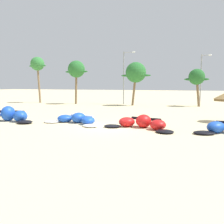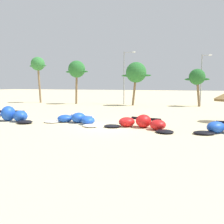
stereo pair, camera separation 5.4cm
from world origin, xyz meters
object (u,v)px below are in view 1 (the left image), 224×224
kite_left (76,119)px  kite_far_left (6,116)px  lamppost_west_center (202,77)px  kite_left_of_center (142,123)px  palm_leftmost (37,65)px  lamppost_west (125,75)px  palm_left (76,70)px  palm_center_left (197,78)px  palm_left_of_gap (136,73)px

kite_left → kite_far_left: bearing=-167.8°
kite_left → lamppost_west_center: (9.90, 23.02, 4.22)m
kite_left_of_center → palm_leftmost: (-24.54, 19.25, 6.59)m
kite_left → lamppost_west: 22.06m
palm_left → lamppost_west: size_ratio=0.84×
kite_far_left → kite_left_of_center: size_ratio=1.04×
kite_far_left → lamppost_west_center: bearing=56.2°
palm_center_left → lamppost_west_center: size_ratio=0.71×
palm_leftmost → lamppost_west: (16.13, 2.48, -1.94)m
lamppost_west → palm_left_of_gap: bearing=-39.6°
kite_left → palm_left: (-10.43, 18.81, 5.58)m
kite_left → palm_leftmost: size_ratio=0.68×
lamppost_west → palm_left: bearing=-161.9°
kite_far_left → palm_left_of_gap: (6.50, 20.72, 4.71)m
palm_center_left → lamppost_west: size_ratio=0.64×
kite_left → lamppost_west_center: lamppost_west_center is taller
kite_far_left → kite_left: bearing=12.2°
palm_leftmost → palm_left: size_ratio=1.13×
palm_leftmost → lamppost_west: size_ratio=0.94×
kite_far_left → palm_left_of_gap: size_ratio=0.87×
lamppost_west_center → kite_left: bearing=-113.3°
kite_far_left → palm_leftmost: (-12.15, 20.33, 6.46)m
lamppost_west → lamppost_west_center: lamppost_west is taller
kite_far_left → lamppost_west: lamppost_west is taller
palm_leftmost → palm_center_left: size_ratio=1.47×
kite_far_left → palm_leftmost: 24.55m
kite_far_left → lamppost_west: (3.98, 22.81, 4.52)m
kite_left_of_center → palm_center_left: 21.95m
kite_far_left → kite_left: kite_far_left is taller
kite_left → palm_leftmost: 27.37m
kite_far_left → palm_center_left: (15.67, 22.41, 3.91)m
palm_left_of_gap → lamppost_west: size_ratio=0.78×
palm_left → palm_left_of_gap: (10.46, 0.51, -0.68)m
palm_center_left → lamppost_west: lamppost_west is taller
kite_far_left → palm_left_of_gap: palm_left_of_gap is taller
lamppost_west_center → palm_left: bearing=-168.3°
kite_left_of_center → palm_left_of_gap: palm_left_of_gap is taller
palm_left → palm_center_left: 19.81m
kite_far_left → lamppost_west: bearing=80.1°
palm_left_of_gap → palm_center_left: bearing=10.4°
kite_far_left → kite_left_of_center: kite_far_left is taller
palm_center_left → palm_left_of_gap: bearing=-169.6°
kite_left_of_center → lamppost_west_center: lamppost_west_center is taller
palm_left → palm_left_of_gap: bearing=2.8°
kite_left_of_center → palm_left: size_ratio=0.78×
lamppost_west_center → kite_left_of_center: bearing=-99.7°
palm_leftmost → lamppost_west_center: (28.52, 4.09, -2.42)m
palm_left_of_gap → palm_left: bearing=-177.2°
kite_left → kite_left_of_center: kite_left_of_center is taller
kite_left → lamppost_west: lamppost_west is taller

